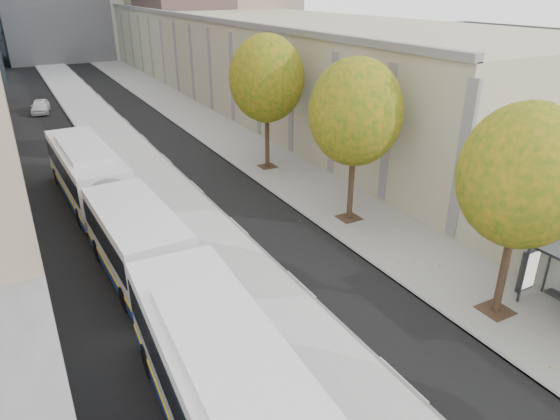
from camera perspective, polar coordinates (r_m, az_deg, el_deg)
bus_platform at (r=33.85m, az=-15.99°, el=4.77°), size 4.25×150.00×0.15m
sidewalk at (r=36.27m, az=-3.61°, el=6.90°), size 4.75×150.00×0.08m
building_tan at (r=66.10m, az=-5.66°, el=18.22°), size 18.00×92.00×8.00m
tree_c at (r=17.81m, az=26.09°, el=3.46°), size 4.20×4.20×7.28m
tree_d at (r=23.77m, az=8.63°, el=10.95°), size 4.40×4.40×7.60m
tree_e at (r=31.23m, az=-1.54°, el=14.77°), size 4.60×4.60×7.92m
bus_far at (r=25.44m, az=-19.42°, el=1.53°), size 3.30×17.63×2.92m
distant_car at (r=52.18m, az=-25.72°, el=10.63°), size 2.08×3.85×1.25m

